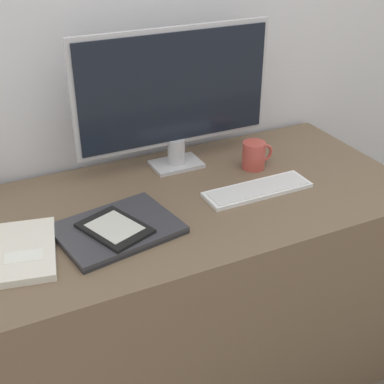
{
  "coord_description": "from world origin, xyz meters",
  "views": [
    {
      "loc": [
        -0.58,
        -1.02,
        1.51
      ],
      "look_at": [
        -0.02,
        0.13,
        0.79
      ],
      "focal_mm": 50.0,
      "sensor_mm": 36.0,
      "label": 1
    }
  ],
  "objects_px": {
    "keyboard": "(258,190)",
    "monitor": "(175,94)",
    "notebook": "(21,251)",
    "laptop": "(117,229)",
    "ereader": "(115,228)",
    "coffee_mug": "(254,155)"
  },
  "relations": [
    {
      "from": "keyboard",
      "to": "monitor",
      "type": "bearing_deg",
      "value": 118.89
    },
    {
      "from": "monitor",
      "to": "laptop",
      "type": "relative_size",
      "value": 1.9
    },
    {
      "from": "ereader",
      "to": "coffee_mug",
      "type": "xyz_separation_m",
      "value": [
        0.53,
        0.18,
        0.02
      ]
    },
    {
      "from": "keyboard",
      "to": "laptop",
      "type": "distance_m",
      "value": 0.45
    },
    {
      "from": "monitor",
      "to": "coffee_mug",
      "type": "xyz_separation_m",
      "value": [
        0.22,
        -0.12,
        -0.2
      ]
    },
    {
      "from": "laptop",
      "to": "notebook",
      "type": "distance_m",
      "value": 0.25
    },
    {
      "from": "laptop",
      "to": "coffee_mug",
      "type": "relative_size",
      "value": 3.12
    },
    {
      "from": "keyboard",
      "to": "ereader",
      "type": "relative_size",
      "value": 1.56
    },
    {
      "from": "laptop",
      "to": "coffee_mug",
      "type": "bearing_deg",
      "value": 17.8
    },
    {
      "from": "keyboard",
      "to": "ereader",
      "type": "bearing_deg",
      "value": -175.15
    },
    {
      "from": "keyboard",
      "to": "laptop",
      "type": "xyz_separation_m",
      "value": [
        -0.45,
        -0.02,
        0.0
      ]
    },
    {
      "from": "notebook",
      "to": "laptop",
      "type": "bearing_deg",
      "value": -1.94
    },
    {
      "from": "ereader",
      "to": "notebook",
      "type": "height_order",
      "value": "ereader"
    },
    {
      "from": "keyboard",
      "to": "ereader",
      "type": "xyz_separation_m",
      "value": [
        -0.46,
        -0.04,
        0.02
      ]
    },
    {
      "from": "keyboard",
      "to": "notebook",
      "type": "xyz_separation_m",
      "value": [
        -0.69,
        -0.02,
        0.0
      ]
    },
    {
      "from": "monitor",
      "to": "ereader",
      "type": "height_order",
      "value": "monitor"
    },
    {
      "from": "keyboard",
      "to": "ereader",
      "type": "height_order",
      "value": "ereader"
    },
    {
      "from": "ereader",
      "to": "notebook",
      "type": "bearing_deg",
      "value": 174.46
    },
    {
      "from": "notebook",
      "to": "coffee_mug",
      "type": "relative_size",
      "value": 2.64
    },
    {
      "from": "keyboard",
      "to": "coffee_mug",
      "type": "xyz_separation_m",
      "value": [
        0.07,
        0.14,
        0.04
      ]
    },
    {
      "from": "notebook",
      "to": "coffee_mug",
      "type": "xyz_separation_m",
      "value": [
        0.77,
        0.16,
        0.03
      ]
    },
    {
      "from": "keyboard",
      "to": "laptop",
      "type": "bearing_deg",
      "value": -176.86
    }
  ]
}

